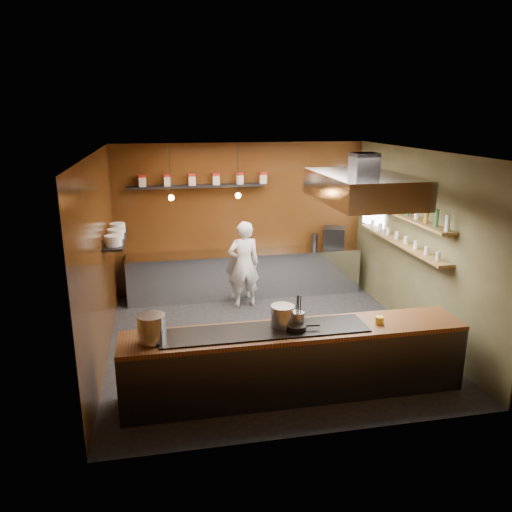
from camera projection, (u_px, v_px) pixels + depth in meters
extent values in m
plane|color=black|center=(268.00, 341.00, 8.06)|extent=(5.00, 5.00, 0.00)
plane|color=#39190A|center=(242.00, 219.00, 10.00)|extent=(5.00, 0.00, 5.00)
plane|color=#39190A|center=(100.00, 260.00, 7.18)|extent=(0.00, 5.00, 5.00)
plane|color=#424225|center=(419.00, 244.00, 8.11)|extent=(0.00, 5.00, 5.00)
plane|color=silver|center=(270.00, 152.00, 7.23)|extent=(5.00, 5.00, 0.00)
plane|color=white|center=(374.00, 202.00, 9.59)|extent=(0.00, 1.00, 1.00)
cube|color=silver|center=(245.00, 274.00, 9.98)|extent=(4.60, 0.65, 0.90)
cube|color=#38383D|center=(295.00, 364.00, 6.43)|extent=(4.40, 0.70, 0.86)
cube|color=brown|center=(296.00, 331.00, 6.31)|extent=(4.40, 0.72, 0.06)
cube|color=black|center=(265.00, 331.00, 6.22)|extent=(2.60, 0.55, 0.02)
cube|color=black|center=(196.00, 186.00, 9.51)|extent=(2.60, 0.26, 0.04)
cube|color=black|center=(116.00, 240.00, 8.14)|extent=(0.30, 1.40, 0.04)
cube|color=brown|center=(403.00, 215.00, 8.25)|extent=(0.26, 2.80, 0.04)
cube|color=brown|center=(401.00, 242.00, 8.38)|extent=(0.26, 2.80, 0.04)
cube|color=#38383D|center=(364.00, 163.00, 7.14)|extent=(0.35, 0.35, 0.30)
cube|color=silver|center=(363.00, 188.00, 7.23)|extent=(1.20, 2.00, 0.40)
cube|color=white|center=(362.00, 202.00, 7.29)|extent=(1.00, 1.80, 0.02)
cylinder|color=black|center=(170.00, 172.00, 8.70)|extent=(0.01, 0.01, 0.90)
sphere|color=orange|center=(171.00, 198.00, 8.83)|extent=(0.10, 0.10, 0.10)
cylinder|color=black|center=(238.00, 171.00, 8.92)|extent=(0.01, 0.01, 0.90)
sphere|color=orange|center=(238.00, 196.00, 9.05)|extent=(0.10, 0.10, 0.10)
cube|color=#BCB09C|center=(142.00, 182.00, 9.30)|extent=(0.13, 0.13, 0.17)
cube|color=maroon|center=(142.00, 176.00, 9.27)|extent=(0.13, 0.13, 0.05)
cube|color=#BCB09C|center=(167.00, 181.00, 9.38)|extent=(0.13, 0.13, 0.17)
cube|color=maroon|center=(167.00, 176.00, 9.35)|extent=(0.13, 0.13, 0.05)
cube|color=#BCB09C|center=(192.00, 181.00, 9.47)|extent=(0.13, 0.13, 0.17)
cube|color=maroon|center=(192.00, 175.00, 9.44)|extent=(0.13, 0.13, 0.05)
cube|color=#BCB09C|center=(216.00, 180.00, 9.55)|extent=(0.13, 0.13, 0.17)
cube|color=maroon|center=(216.00, 174.00, 9.52)|extent=(0.14, 0.13, 0.05)
cube|color=#BCB09C|center=(240.00, 180.00, 9.64)|extent=(0.13, 0.13, 0.17)
cube|color=maroon|center=(240.00, 174.00, 9.61)|extent=(0.14, 0.13, 0.05)
cube|color=#BCB09C|center=(263.00, 179.00, 9.72)|extent=(0.13, 0.13, 0.17)
cube|color=maroon|center=(263.00, 173.00, 9.69)|extent=(0.14, 0.13, 0.05)
cylinder|color=silver|center=(113.00, 241.00, 7.69)|extent=(0.26, 0.26, 0.16)
cylinder|color=silver|center=(115.00, 234.00, 8.12)|extent=(0.26, 0.26, 0.16)
cylinder|color=silver|center=(117.00, 228.00, 8.54)|extent=(0.26, 0.26, 0.16)
cylinder|color=silver|center=(448.00, 223.00, 6.98)|extent=(0.06, 0.06, 0.24)
cylinder|color=#2D5933|center=(437.00, 219.00, 7.25)|extent=(0.06, 0.06, 0.24)
cylinder|color=#8C601E|center=(426.00, 215.00, 7.53)|extent=(0.06, 0.06, 0.24)
cylinder|color=silver|center=(417.00, 212.00, 7.80)|extent=(0.06, 0.06, 0.24)
cylinder|color=#2D5933|center=(408.00, 208.00, 8.07)|extent=(0.06, 0.06, 0.24)
cylinder|color=#8C601E|center=(400.00, 205.00, 8.34)|extent=(0.06, 0.06, 0.24)
cylinder|color=silver|center=(392.00, 202.00, 8.62)|extent=(0.06, 0.06, 0.24)
cylinder|color=#2D5933|center=(385.00, 199.00, 8.89)|extent=(0.06, 0.06, 0.24)
cylinder|color=#8C601E|center=(378.00, 197.00, 9.16)|extent=(0.06, 0.06, 0.24)
cylinder|color=silver|center=(371.00, 194.00, 9.43)|extent=(0.06, 0.06, 0.24)
cylinder|color=silver|center=(438.00, 256.00, 7.27)|extent=(0.07, 0.07, 0.13)
cylinder|color=silver|center=(426.00, 250.00, 7.58)|extent=(0.07, 0.07, 0.13)
cylinder|color=silver|center=(416.00, 245.00, 7.89)|extent=(0.07, 0.07, 0.13)
cylinder|color=silver|center=(406.00, 240.00, 8.20)|extent=(0.07, 0.07, 0.13)
cylinder|color=silver|center=(397.00, 235.00, 8.51)|extent=(0.07, 0.07, 0.13)
cylinder|color=silver|center=(388.00, 231.00, 8.82)|extent=(0.07, 0.07, 0.13)
cylinder|color=silver|center=(380.00, 227.00, 9.13)|extent=(0.07, 0.07, 0.13)
cylinder|color=silver|center=(373.00, 223.00, 9.44)|extent=(0.07, 0.07, 0.13)
cylinder|color=silver|center=(151.00, 328.00, 5.88)|extent=(0.43, 0.43, 0.33)
cylinder|color=silver|center=(282.00, 316.00, 6.28)|extent=(0.39, 0.39, 0.28)
cylinder|color=#B8BABF|center=(298.00, 319.00, 6.28)|extent=(0.16, 0.16, 0.20)
cylinder|color=black|center=(296.00, 329.00, 6.21)|extent=(0.26, 0.26, 0.03)
cylinder|color=black|center=(296.00, 326.00, 6.21)|extent=(0.24, 0.24, 0.03)
cylinder|color=black|center=(313.00, 326.00, 6.22)|extent=(0.18, 0.04, 0.02)
cylinder|color=gold|center=(380.00, 320.00, 6.43)|extent=(0.13, 0.13, 0.10)
cube|color=black|center=(334.00, 237.00, 10.17)|extent=(0.51, 0.50, 0.41)
imported|color=white|center=(244.00, 264.00, 9.32)|extent=(0.63, 0.45, 1.64)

